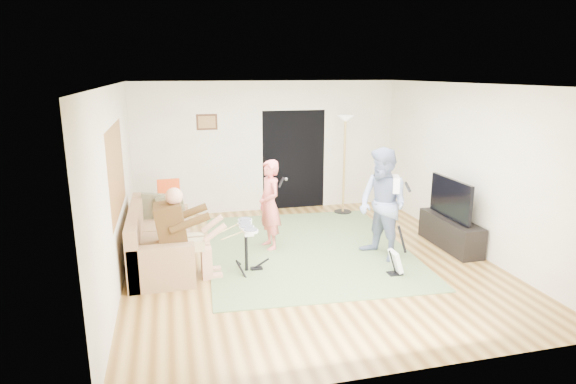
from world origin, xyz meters
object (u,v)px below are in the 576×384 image
Objects in this scene: guitarist at (383,205)px; dining_chair at (171,215)px; singer at (270,205)px; torchiere_lamp at (345,147)px; sofa at (156,245)px; tv_cabinet at (450,233)px; television at (451,198)px; drum_kit at (246,250)px; guitar_spare at (396,261)px.

guitarist reaches higher than dining_chair.
singer is at bearing -41.81° from dining_chair.
singer is 2.02m from dining_chair.
sofa is at bearing -153.38° from torchiere_lamp.
singer is 1.07× the size of tv_cabinet.
singer is at bearing 166.81° from television.
drum_kit is (1.30, -0.65, 0.03)m from sofa.
torchiere_lamp is at bearing 2.59° from dining_chair.
dining_chair reaches higher than sofa.
guitar_spare is 1.65m from tv_cabinet.
singer is 0.74× the size of torchiere_lamp.
drum_kit is at bearing -42.16° from singer.
tv_cabinet is (1.42, 0.85, 0.03)m from guitar_spare.
tv_cabinet is at bearing 3.10° from drum_kit.
singer is at bearing -138.68° from guitarist.
sofa is at bearing 158.86° from guitar_spare.
guitar_spare is at bearing 34.83° from singer.
dining_chair reaches higher than guitar_spare.
tv_cabinet is at bearing 0.00° from television.
guitar_spare reaches higher than tv_cabinet.
torchiere_lamp is (0.37, 3.19, 1.17)m from guitar_spare.
guitarist is 1.80× the size of dining_chair.
drum_kit is 3.68m from torchiere_lamp.
singer is at bearing 135.28° from guitar_spare.
sofa is 1.45× the size of singer.
television is at bearing 180.00° from tv_cabinet.
tv_cabinet is (1.35, 0.19, -0.63)m from guitarist.
torchiere_lamp is at bearing 113.08° from television.
dining_chair is 4.90m from television.
drum_kit is at bearing -110.20° from guitarist.
torchiere_lamp reaches higher than guitar_spare.
sofa is 1.56× the size of tv_cabinet.
sofa is 4.34m from torchiere_lamp.
dining_chair is at bearing 117.05° from drum_kit.
tv_cabinet is (3.50, 0.19, -0.08)m from drum_kit.
guitarist is at bearing 0.09° from drum_kit.
drum_kit is 0.53× the size of tv_cabinet.
sofa is 4.80m from television.
dining_chair is (-3.50, -0.47, -1.04)m from torchiere_lamp.
dining_chair reaches higher than tv_cabinet.
guitarist is at bearing -10.63° from sofa.
torchiere_lamp is at bearing 83.39° from guitar_spare.
tv_cabinet is at bearing 30.89° from guitar_spare.
tv_cabinet is (2.96, -0.68, -0.50)m from singer.
guitarist reaches higher than drum_kit.
television reaches higher than dining_chair.
sofa is at bearing 174.46° from television.
drum_kit is 2.19m from guitar_spare.
television is (2.91, -0.68, 0.10)m from singer.
drum_kit is 3.49m from television.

